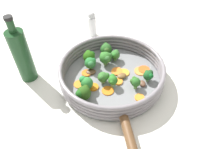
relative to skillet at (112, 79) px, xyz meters
name	(u,v)px	position (x,y,z in m)	size (l,w,h in m)	color
ground_plane	(112,80)	(0.00, 0.00, -0.01)	(4.00, 4.00, 0.00)	white
skillet	(112,79)	(0.00, 0.00, 0.00)	(0.34, 0.34, 0.01)	gray
skillet_rim_wall	(112,72)	(0.00, 0.00, 0.04)	(0.35, 0.35, 0.06)	gray
skillet_handle	(131,145)	(0.22, -0.14, 0.02)	(0.03, 0.03, 0.18)	brown
skillet_rivet_left	(112,117)	(0.12, -0.11, 0.01)	(0.01, 0.01, 0.01)	gray
skillet_rivet_right	(133,113)	(0.15, -0.06, 0.01)	(0.01, 0.01, 0.01)	gray
carrot_slice_0	(117,71)	(-0.01, 0.03, 0.01)	(0.04, 0.04, 0.00)	orange
carrot_slice_1	(86,83)	(-0.04, -0.08, 0.01)	(0.04, 0.04, 0.00)	orange
carrot_slice_2	(124,73)	(0.01, 0.05, 0.01)	(0.04, 0.04, 0.00)	orange
carrot_slice_3	(79,84)	(-0.05, -0.10, 0.01)	(0.04, 0.04, 0.00)	orange
carrot_slice_4	(86,73)	(-0.08, -0.05, 0.01)	(0.03, 0.03, 0.01)	orange
carrot_slice_5	(141,71)	(0.05, 0.09, 0.01)	(0.04, 0.04, 0.00)	#F69040
carrot_slice_6	(93,87)	(-0.01, -0.08, 0.01)	(0.03, 0.03, 0.01)	orange
carrot_slice_7	(140,97)	(0.12, 0.00, 0.01)	(0.03, 0.03, 0.00)	orange
carrot_slice_8	(108,91)	(0.03, -0.05, 0.01)	(0.04, 0.04, 0.00)	orange
carrot_slice_9	(118,82)	(0.03, 0.00, 0.01)	(0.03, 0.03, 0.01)	orange
carrot_slice_10	(144,70)	(0.05, 0.11, 0.01)	(0.04, 0.04, 0.00)	orange
broccoli_floret_0	(84,93)	(0.01, -0.13, 0.04)	(0.04, 0.05, 0.05)	#80AD6C
broccoli_floret_1	(148,75)	(0.09, 0.08, 0.03)	(0.04, 0.04, 0.04)	#73A45D
broccoli_floret_2	(90,63)	(-0.08, -0.02, 0.04)	(0.05, 0.04, 0.05)	#7CA85E
broccoli_floret_3	(89,56)	(-0.11, 0.00, 0.04)	(0.04, 0.05, 0.05)	#658550
broccoli_floret_4	(135,82)	(0.09, 0.02, 0.03)	(0.03, 0.03, 0.04)	#609245
broccoli_floret_5	(104,77)	(0.00, -0.04, 0.03)	(0.04, 0.04, 0.04)	#8DA367
broccoli_floret_6	(106,49)	(-0.10, 0.07, 0.04)	(0.05, 0.04, 0.05)	#7F9756
broccoli_floret_7	(86,82)	(-0.02, -0.09, 0.04)	(0.05, 0.04, 0.05)	#8EB05E
broccoli_floret_8	(115,55)	(-0.06, 0.07, 0.03)	(0.03, 0.04, 0.04)	#83B56B
broccoli_floret_9	(113,80)	(0.03, -0.03, 0.03)	(0.03, 0.03, 0.04)	#7BA670
broccoli_floret_10	(106,58)	(-0.06, 0.03, 0.04)	(0.05, 0.04, 0.05)	olive
mushroom_piece_0	(84,79)	(-0.06, -0.08, 0.01)	(0.03, 0.02, 0.01)	brown
mushroom_piece_1	(142,84)	(0.09, 0.05, 0.01)	(0.03, 0.02, 0.01)	brown
mushroom_piece_2	(91,72)	(-0.07, -0.04, 0.01)	(0.04, 0.03, 0.01)	brown
mushroom_piece_3	(122,76)	(0.02, 0.02, 0.01)	(0.03, 0.02, 0.01)	brown
salt_shaker	(92,24)	(-0.26, 0.13, 0.05)	(0.03, 0.03, 0.11)	white
oil_bottle	(22,55)	(-0.21, -0.20, 0.09)	(0.06, 0.06, 0.24)	#193D1E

